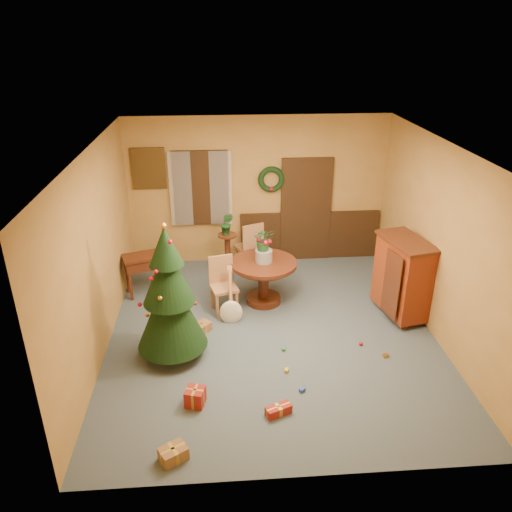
{
  "coord_description": "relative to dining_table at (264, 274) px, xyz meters",
  "views": [
    {
      "loc": [
        -0.74,
        -6.54,
        4.4
      ],
      "look_at": [
        -0.22,
        0.4,
        1.16
      ],
      "focal_mm": 35.0,
      "sensor_mm": 36.0,
      "label": 1
    }
  ],
  "objects": [
    {
      "name": "chair_near",
      "position": [
        -0.7,
        -0.18,
        -0.03
      ],
      "size": [
        0.5,
        0.5,
        0.95
      ],
      "color": "#9B683E",
      "rests_on": "floor"
    },
    {
      "name": "room_envelope",
      "position": [
        0.25,
        1.72,
        0.57
      ],
      "size": [
        5.5,
        5.5,
        5.5
      ],
      "color": "#374851",
      "rests_on": "ground"
    },
    {
      "name": "gift_d",
      "position": [
        -0.06,
        -2.76,
        -0.49
      ],
      "size": [
        0.35,
        0.25,
        0.12
      ],
      "color": "maroon",
      "rests_on": "floor"
    },
    {
      "name": "chair_far",
      "position": [
        -0.15,
        1.22,
        -0.0
      ],
      "size": [
        0.58,
        0.58,
        1.01
      ],
      "color": "#9B683E",
      "rests_on": "floor"
    },
    {
      "name": "gift_c",
      "position": [
        -1.05,
        -0.85,
        -0.47
      ],
      "size": [
        0.33,
        0.33,
        0.15
      ],
      "color": "brown",
      "rests_on": "floor"
    },
    {
      "name": "writing_desk",
      "position": [
        -2.01,
        0.5,
        0.02
      ],
      "size": [
        0.93,
        0.66,
        0.74
      ],
      "color": "black",
      "rests_on": "floor"
    },
    {
      "name": "toy_b",
      "position": [
        0.17,
        -1.46,
        -0.51
      ],
      "size": [
        0.06,
        0.06,
        0.06
      ],
      "primitive_type": "sphere",
      "color": "#278F35",
      "rests_on": "floor"
    },
    {
      "name": "urn",
      "position": [
        0.0,
        -0.0,
        0.34
      ],
      "size": [
        0.29,
        0.29,
        0.21
      ],
      "primitive_type": "cylinder",
      "color": "slate",
      "rests_on": "dining_table"
    },
    {
      "name": "toy_c",
      "position": [
        0.15,
        -1.96,
        -0.52
      ],
      "size": [
        0.07,
        0.09,
        0.05
      ],
      "primitive_type": "cube",
      "rotation": [
        0.0,
        0.0,
        1.26
      ],
      "color": "gold",
      "rests_on": "floor"
    },
    {
      "name": "gift_a",
      "position": [
        -1.31,
        -3.38,
        -0.46
      ],
      "size": [
        0.36,
        0.33,
        0.16
      ],
      "color": "brown",
      "rests_on": "floor"
    },
    {
      "name": "gift_b",
      "position": [
        -1.09,
        -2.51,
        -0.43
      ],
      "size": [
        0.28,
        0.28,
        0.23
      ],
      "color": "maroon",
      "rests_on": "floor"
    },
    {
      "name": "stand_plant",
      "position": [
        -0.59,
        0.94,
        0.57
      ],
      "size": [
        0.28,
        0.25,
        0.42
      ],
      "primitive_type": "imported",
      "rotation": [
        0.0,
        0.0,
        -0.29
      ],
      "color": "#19471E",
      "rests_on": "plant_stand"
    },
    {
      "name": "toy_d",
      "position": [
        1.35,
        -1.41,
        -0.51
      ],
      "size": [
        0.06,
        0.06,
        0.06
      ],
      "primitive_type": "sphere",
      "color": "red",
      "rests_on": "floor"
    },
    {
      "name": "christmas_tree",
      "position": [
        -1.44,
        -1.42,
        0.44
      ],
      "size": [
        1.0,
        1.0,
        2.07
      ],
      "color": "#382111",
      "rests_on": "floor"
    },
    {
      "name": "centerpiece_plant",
      "position": [
        0.0,
        -0.0,
        0.64
      ],
      "size": [
        0.35,
        0.31,
        0.39
      ],
      "primitive_type": "imported",
      "color": "#1E4C23",
      "rests_on": "urn"
    },
    {
      "name": "guitar",
      "position": [
        -0.58,
        -0.6,
        -0.11
      ],
      "size": [
        0.54,
        0.66,
        0.85
      ],
      "primitive_type": null,
      "rotation": [
        -0.49,
        0.0,
        -0.34
      ],
      "color": "beige",
      "rests_on": "floor"
    },
    {
      "name": "dining_table",
      "position": [
        0.0,
        0.0,
        0.0
      ],
      "size": [
        1.13,
        1.13,
        0.78
      ],
      "color": "black",
      "rests_on": "floor"
    },
    {
      "name": "plant_stand",
      "position": [
        -0.59,
        0.94,
        0.02
      ],
      "size": [
        0.35,
        0.35,
        0.9
      ],
      "color": "black",
      "rests_on": "floor"
    },
    {
      "name": "toy_e",
      "position": [
        1.63,
        -1.72,
        -0.52
      ],
      "size": [
        0.09,
        0.07,
        0.05
      ],
      "primitive_type": "cube",
      "rotation": [
        0.0,
        0.0,
        0.31
      ],
      "color": "gold",
      "rests_on": "floor"
    },
    {
      "name": "toy_a",
      "position": [
        0.3,
        -2.38,
        -0.52
      ],
      "size": [
        0.09,
        0.09,
        0.05
      ],
      "primitive_type": "cube",
      "rotation": [
        0.0,
        0.0,
        0.62
      ],
      "color": "#24459F",
      "rests_on": "floor"
    },
    {
      "name": "sideboard",
      "position": [
        2.19,
        -0.58,
        0.18
      ],
      "size": [
        0.77,
        1.15,
        1.35
      ],
      "color": "#631A0B",
      "rests_on": "floor"
    }
  ]
}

